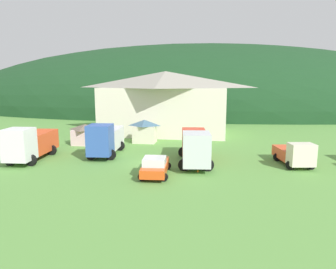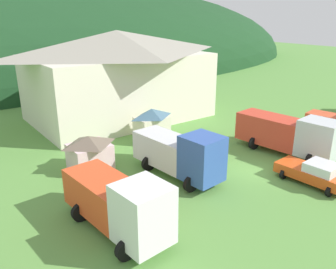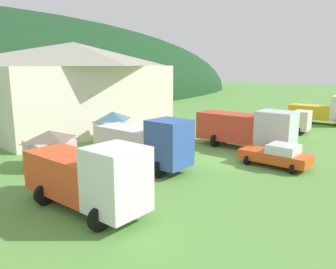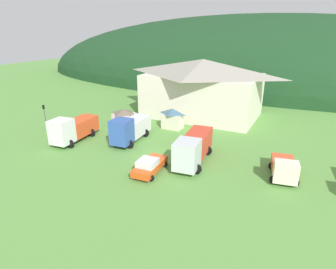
{
  "view_description": "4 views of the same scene",
  "coord_description": "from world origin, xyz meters",
  "px_view_note": "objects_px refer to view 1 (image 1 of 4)",
  "views": [
    {
      "loc": [
        6.65,
        -28.31,
        7.86
      ],
      "look_at": [
        1.44,
        5.72,
        1.89
      ],
      "focal_mm": 32.84,
      "sensor_mm": 36.0,
      "label": 1
    },
    {
      "loc": [
        -18.87,
        -14.76,
        11.09
      ],
      "look_at": [
        -3.34,
        6.04,
        1.89
      ],
      "focal_mm": 36.92,
      "sensor_mm": 36.0,
      "label": 2
    },
    {
      "loc": [
        -19.99,
        -14.42,
        7.12
      ],
      "look_at": [
        -2.46,
        2.84,
        1.99
      ],
      "focal_mm": 36.24,
      "sensor_mm": 36.0,
      "label": 3
    },
    {
      "loc": [
        15.3,
        -26.14,
        13.97
      ],
      "look_at": [
        0.73,
        2.55,
        1.95
      ],
      "focal_mm": 30.38,
      "sensor_mm": 36.0,
      "label": 4
    }
  ],
  "objects_px": {
    "play_shed_pink": "(85,134)",
    "tow_truck_silver": "(195,145)",
    "heavy_rig_white": "(30,143)",
    "service_pickup_orange": "(155,166)",
    "traffic_cone_near_pickup": "(198,172)",
    "light_truck_cream": "(295,154)",
    "play_shed_cream": "(145,131)",
    "box_truck_blue": "(106,139)",
    "depot_building": "(166,101)"
  },
  "relations": [
    {
      "from": "light_truck_cream",
      "to": "service_pickup_orange",
      "type": "bearing_deg",
      "value": -78.31
    },
    {
      "from": "play_shed_pink",
      "to": "light_truck_cream",
      "type": "relative_size",
      "value": 0.57
    },
    {
      "from": "depot_building",
      "to": "tow_truck_silver",
      "type": "height_order",
      "value": "depot_building"
    },
    {
      "from": "depot_building",
      "to": "light_truck_cream",
      "type": "height_order",
      "value": "depot_building"
    },
    {
      "from": "box_truck_blue",
      "to": "play_shed_cream",
      "type": "bearing_deg",
      "value": 155.58
    },
    {
      "from": "play_shed_cream",
      "to": "traffic_cone_near_pickup",
      "type": "height_order",
      "value": "play_shed_cream"
    },
    {
      "from": "light_truck_cream",
      "to": "play_shed_pink",
      "type": "bearing_deg",
      "value": -115.46
    },
    {
      "from": "light_truck_cream",
      "to": "service_pickup_orange",
      "type": "distance_m",
      "value": 13.35
    },
    {
      "from": "tow_truck_silver",
      "to": "light_truck_cream",
      "type": "distance_m",
      "value": 9.39
    },
    {
      "from": "tow_truck_silver",
      "to": "service_pickup_orange",
      "type": "bearing_deg",
      "value": -42.44
    },
    {
      "from": "depot_building",
      "to": "heavy_rig_white",
      "type": "relative_size",
      "value": 2.61
    },
    {
      "from": "box_truck_blue",
      "to": "tow_truck_silver",
      "type": "bearing_deg",
      "value": 72.83
    },
    {
      "from": "play_shed_pink",
      "to": "tow_truck_silver",
      "type": "distance_m",
      "value": 15.93
    },
    {
      "from": "play_shed_pink",
      "to": "service_pickup_orange",
      "type": "distance_m",
      "value": 15.97
    },
    {
      "from": "heavy_rig_white",
      "to": "light_truck_cream",
      "type": "relative_size",
      "value": 1.39
    },
    {
      "from": "heavy_rig_white",
      "to": "service_pickup_orange",
      "type": "bearing_deg",
      "value": 72.29
    },
    {
      "from": "depot_building",
      "to": "play_shed_pink",
      "type": "relative_size",
      "value": 6.32
    },
    {
      "from": "light_truck_cream",
      "to": "play_shed_cream",
      "type": "bearing_deg",
      "value": -128.06
    },
    {
      "from": "play_shed_cream",
      "to": "play_shed_pink",
      "type": "bearing_deg",
      "value": -162.32
    },
    {
      "from": "play_shed_pink",
      "to": "traffic_cone_near_pickup",
      "type": "xyz_separation_m",
      "value": [
        14.69,
        -9.9,
        -1.34
      ]
    },
    {
      "from": "play_shed_pink",
      "to": "depot_building",
      "type": "bearing_deg",
      "value": 51.4
    },
    {
      "from": "tow_truck_silver",
      "to": "service_pickup_orange",
      "type": "relative_size",
      "value": 1.72
    },
    {
      "from": "box_truck_blue",
      "to": "light_truck_cream",
      "type": "relative_size",
      "value": 1.39
    },
    {
      "from": "play_shed_cream",
      "to": "traffic_cone_near_pickup",
      "type": "bearing_deg",
      "value": -58.08
    },
    {
      "from": "play_shed_cream",
      "to": "tow_truck_silver",
      "type": "bearing_deg",
      "value": -53.01
    },
    {
      "from": "tow_truck_silver",
      "to": "service_pickup_orange",
      "type": "xyz_separation_m",
      "value": [
        -3.05,
        -4.23,
        -1.01
      ]
    },
    {
      "from": "box_truck_blue",
      "to": "light_truck_cream",
      "type": "bearing_deg",
      "value": 80.9
    },
    {
      "from": "depot_building",
      "to": "service_pickup_orange",
      "type": "bearing_deg",
      "value": -83.1
    },
    {
      "from": "play_shed_pink",
      "to": "light_truck_cream",
      "type": "height_order",
      "value": "play_shed_pink"
    },
    {
      "from": "depot_building",
      "to": "box_truck_blue",
      "type": "xyz_separation_m",
      "value": [
        -3.96,
        -15.77,
        -3.02
      ]
    },
    {
      "from": "light_truck_cream",
      "to": "traffic_cone_near_pickup",
      "type": "distance_m",
      "value": 9.59
    },
    {
      "from": "light_truck_cream",
      "to": "traffic_cone_near_pickup",
      "type": "bearing_deg",
      "value": -78.78
    },
    {
      "from": "heavy_rig_white",
      "to": "service_pickup_orange",
      "type": "xyz_separation_m",
      "value": [
        13.32,
        -3.03,
        -0.96
      ]
    },
    {
      "from": "play_shed_pink",
      "to": "tow_truck_silver",
      "type": "xyz_separation_m",
      "value": [
        14.22,
        -7.17,
        0.5
      ]
    },
    {
      "from": "heavy_rig_white",
      "to": "traffic_cone_near_pickup",
      "type": "xyz_separation_m",
      "value": [
        16.84,
        -1.53,
        -1.79
      ]
    },
    {
      "from": "traffic_cone_near_pickup",
      "to": "light_truck_cream",
      "type": "bearing_deg",
      "value": 21.44
    },
    {
      "from": "traffic_cone_near_pickup",
      "to": "tow_truck_silver",
      "type": "bearing_deg",
      "value": 99.78
    },
    {
      "from": "box_truck_blue",
      "to": "service_pickup_orange",
      "type": "xyz_separation_m",
      "value": [
        6.63,
        -6.28,
        -0.98
      ]
    },
    {
      "from": "play_shed_pink",
      "to": "light_truck_cream",
      "type": "bearing_deg",
      "value": -15.24
    },
    {
      "from": "heavy_rig_white",
      "to": "traffic_cone_near_pickup",
      "type": "relative_size",
      "value": 12.1
    },
    {
      "from": "service_pickup_orange",
      "to": "depot_building",
      "type": "bearing_deg",
      "value": -177.15
    },
    {
      "from": "play_shed_cream",
      "to": "light_truck_cream",
      "type": "relative_size",
      "value": 0.58
    },
    {
      "from": "depot_building",
      "to": "traffic_cone_near_pickup",
      "type": "distance_m",
      "value": 22.0
    },
    {
      "from": "play_shed_cream",
      "to": "service_pickup_orange",
      "type": "bearing_deg",
      "value": -73.46
    },
    {
      "from": "traffic_cone_near_pickup",
      "to": "service_pickup_orange",
      "type": "bearing_deg",
      "value": -156.92
    },
    {
      "from": "heavy_rig_white",
      "to": "tow_truck_silver",
      "type": "height_order",
      "value": "heavy_rig_white"
    },
    {
      "from": "depot_building",
      "to": "box_truck_blue",
      "type": "distance_m",
      "value": 16.53
    },
    {
      "from": "heavy_rig_white",
      "to": "tow_truck_silver",
      "type": "relative_size",
      "value": 0.87
    },
    {
      "from": "heavy_rig_white",
      "to": "tow_truck_silver",
      "type": "bearing_deg",
      "value": 89.3
    },
    {
      "from": "traffic_cone_near_pickup",
      "to": "heavy_rig_white",
      "type": "bearing_deg",
      "value": 174.82
    }
  ]
}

